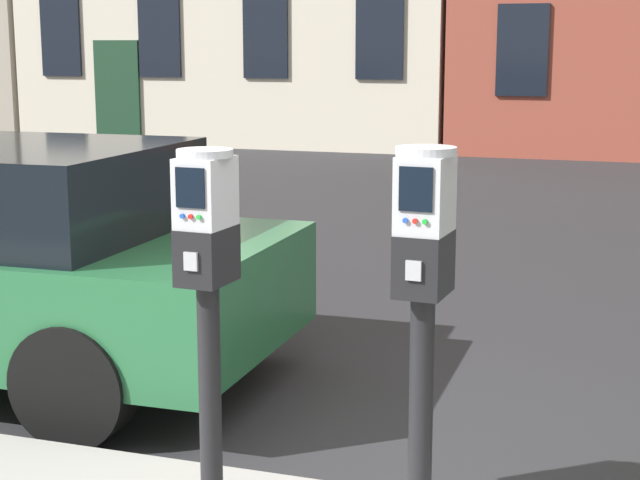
% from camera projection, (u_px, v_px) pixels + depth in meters
% --- Properties ---
extents(parking_meter_near_kerb, '(0.23, 0.26, 1.47)m').
position_uv_depth(parking_meter_near_kerb, '(207.00, 267.00, 3.86)').
color(parking_meter_near_kerb, black).
rests_on(parking_meter_near_kerb, sidewalk_slab).
extents(parking_meter_twin_adjacent, '(0.23, 0.26, 1.50)m').
position_uv_depth(parking_meter_twin_adjacent, '(423.00, 277.00, 3.59)').
color(parking_meter_twin_adjacent, black).
rests_on(parking_meter_twin_adjacent, sidewalk_slab).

